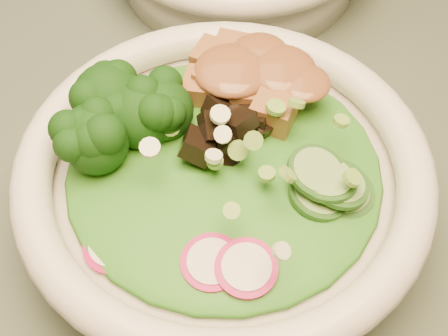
# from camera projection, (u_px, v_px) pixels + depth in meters

# --- Properties ---
(dining_table) EXTENTS (1.20, 0.80, 0.75)m
(dining_table) POSITION_uv_depth(u_px,v_px,m) (400.00, 288.00, 0.54)
(dining_table) COLOR black
(dining_table) RESTS_ON ground
(salad_bowl) EXTENTS (0.27, 0.27, 0.07)m
(salad_bowl) POSITION_uv_depth(u_px,v_px,m) (224.00, 186.00, 0.42)
(salad_bowl) COLOR white
(salad_bowl) RESTS_ON dining_table
(lettuce_bed) EXTENTS (0.21, 0.21, 0.02)m
(lettuce_bed) POSITION_uv_depth(u_px,v_px,m) (224.00, 167.00, 0.40)
(lettuce_bed) COLOR #1D6A16
(lettuce_bed) RESTS_ON salad_bowl
(broccoli_florets) EXTENTS (0.09, 0.08, 0.04)m
(broccoli_florets) POSITION_uv_depth(u_px,v_px,m) (129.00, 132.00, 0.40)
(broccoli_florets) COLOR black
(broccoli_florets) RESTS_ON salad_bowl
(radish_slices) EXTENTS (0.11, 0.05, 0.02)m
(radish_slices) POSITION_uv_depth(u_px,v_px,m) (196.00, 253.00, 0.36)
(radish_slices) COLOR #AE0D50
(radish_slices) RESTS_ON salad_bowl
(cucumber_slices) EXTENTS (0.08, 0.08, 0.04)m
(cucumber_slices) POSITION_uv_depth(u_px,v_px,m) (326.00, 181.00, 0.38)
(cucumber_slices) COLOR #89B363
(cucumber_slices) RESTS_ON salad_bowl
(mushroom_heap) EXTENTS (0.08, 0.08, 0.04)m
(mushroom_heap) POSITION_uv_depth(u_px,v_px,m) (229.00, 139.00, 0.40)
(mushroom_heap) COLOR black
(mushroom_heap) RESTS_ON salad_bowl
(tofu_cubes) EXTENTS (0.10, 0.07, 0.04)m
(tofu_cubes) POSITION_uv_depth(u_px,v_px,m) (253.00, 86.00, 0.43)
(tofu_cubes) COLOR brown
(tofu_cubes) RESTS_ON salad_bowl
(peanut_sauce) EXTENTS (0.07, 0.06, 0.02)m
(peanut_sauce) POSITION_uv_depth(u_px,v_px,m) (253.00, 73.00, 0.42)
(peanut_sauce) COLOR brown
(peanut_sauce) RESTS_ON tofu_cubes
(scallion_garnish) EXTENTS (0.19, 0.19, 0.02)m
(scallion_garnish) POSITION_uv_depth(u_px,v_px,m) (224.00, 143.00, 0.39)
(scallion_garnish) COLOR #77AE3D
(scallion_garnish) RESTS_ON salad_bowl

